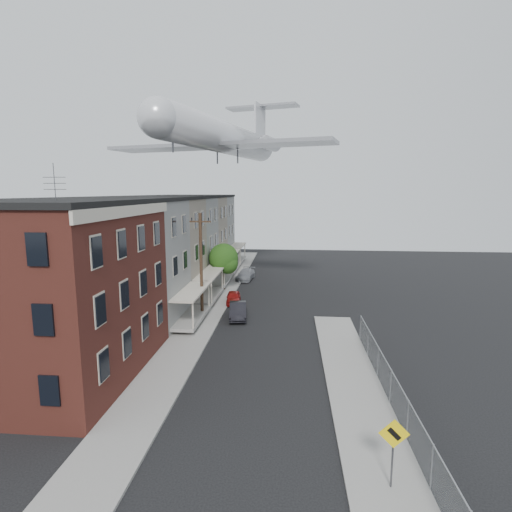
# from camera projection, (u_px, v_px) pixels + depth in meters

# --- Properties ---
(ground) EXTENTS (120.00, 120.00, 0.00)m
(ground) POSITION_uv_depth(u_px,v_px,m) (241.00, 462.00, 16.00)
(ground) COLOR black
(ground) RESTS_ON ground
(sidewalk_left) EXTENTS (3.00, 62.00, 0.12)m
(sidewalk_left) POSITION_uv_depth(u_px,v_px,m) (216.00, 299.00, 40.06)
(sidewalk_left) COLOR gray
(sidewalk_left) RESTS_ON ground
(sidewalk_right) EXTENTS (3.00, 26.00, 0.12)m
(sidewalk_right) POSITION_uv_depth(u_px,v_px,m) (357.00, 393.00, 21.42)
(sidewalk_right) COLOR gray
(sidewalk_right) RESTS_ON ground
(curb_left) EXTENTS (0.15, 62.00, 0.14)m
(curb_left) POSITION_uv_depth(u_px,v_px,m) (231.00, 299.00, 39.94)
(curb_left) COLOR gray
(curb_left) RESTS_ON ground
(curb_right) EXTENTS (0.15, 26.00, 0.14)m
(curb_right) POSITION_uv_depth(u_px,v_px,m) (329.00, 391.00, 21.54)
(curb_right) COLOR gray
(curb_right) RESTS_ON ground
(corner_building) EXTENTS (10.31, 12.30, 12.15)m
(corner_building) POSITION_uv_depth(u_px,v_px,m) (50.00, 289.00, 23.08)
(corner_building) COLOR black
(corner_building) RESTS_ON ground
(row_house_a) EXTENTS (11.98, 7.00, 10.30)m
(row_house_a) POSITION_uv_depth(u_px,v_px,m) (120.00, 261.00, 32.43)
(row_house_a) COLOR slate
(row_house_a) RESTS_ON ground
(row_house_b) EXTENTS (11.98, 7.00, 10.30)m
(row_house_b) POSITION_uv_depth(u_px,v_px,m) (150.00, 249.00, 39.32)
(row_house_b) COLOR slate
(row_house_b) RESTS_ON ground
(row_house_c) EXTENTS (11.98, 7.00, 10.30)m
(row_house_c) POSITION_uv_depth(u_px,v_px,m) (171.00, 241.00, 46.20)
(row_house_c) COLOR slate
(row_house_c) RESTS_ON ground
(row_house_d) EXTENTS (11.98, 7.00, 10.30)m
(row_house_d) POSITION_uv_depth(u_px,v_px,m) (187.00, 234.00, 53.08)
(row_house_d) COLOR slate
(row_house_d) RESTS_ON ground
(row_house_e) EXTENTS (11.98, 7.00, 10.30)m
(row_house_e) POSITION_uv_depth(u_px,v_px,m) (199.00, 229.00, 59.97)
(row_house_e) COLOR slate
(row_house_e) RESTS_ON ground
(chainlink_fence) EXTENTS (0.06, 18.06, 1.90)m
(chainlink_fence) POSITION_uv_depth(u_px,v_px,m) (391.00, 387.00, 20.16)
(chainlink_fence) COLOR gray
(chainlink_fence) RESTS_ON ground
(warning_sign) EXTENTS (1.10, 0.11, 2.80)m
(warning_sign) POSITION_uv_depth(u_px,v_px,m) (393.00, 443.00, 14.21)
(warning_sign) COLOR #515156
(warning_sign) RESTS_ON ground
(utility_pole) EXTENTS (1.80, 0.26, 9.00)m
(utility_pole) POSITION_uv_depth(u_px,v_px,m) (201.00, 265.00, 33.43)
(utility_pole) COLOR black
(utility_pole) RESTS_ON ground
(street_tree) EXTENTS (3.22, 3.20, 5.20)m
(street_tree) POSITION_uv_depth(u_px,v_px,m) (225.00, 259.00, 43.36)
(street_tree) COLOR black
(street_tree) RESTS_ON ground
(car_near) EXTENTS (1.76, 3.54, 1.16)m
(car_near) POSITION_uv_depth(u_px,v_px,m) (233.00, 298.00, 38.71)
(car_near) COLOR maroon
(car_near) RESTS_ON ground
(car_mid) EXTENTS (1.92, 4.19, 1.33)m
(car_mid) POSITION_uv_depth(u_px,v_px,m) (238.00, 311.00, 34.18)
(car_mid) COLOR black
(car_mid) RESTS_ON ground
(car_far) EXTENTS (2.29, 4.61, 1.29)m
(car_far) POSITION_uv_depth(u_px,v_px,m) (246.00, 275.00, 49.13)
(car_far) COLOR gray
(car_far) RESTS_ON ground
(airplane) EXTENTS (24.56, 28.08, 8.10)m
(airplane) POSITION_uv_depth(u_px,v_px,m) (226.00, 138.00, 42.81)
(airplane) COLOR silver
(airplane) RESTS_ON ground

